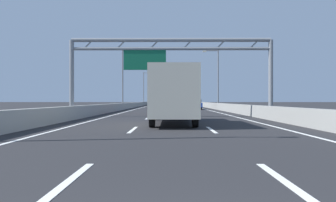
{
  "coord_description": "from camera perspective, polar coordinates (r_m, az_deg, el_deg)",
  "views": [
    {
      "loc": [
        -0.11,
        -1.45,
        1.36
      ],
      "look_at": [
        -0.56,
        80.02,
        1.16
      ],
      "focal_mm": 32.64,
      "sensor_mm": 36.0,
      "label": 1
    }
  ],
  "objects": [
    {
      "name": "lane_dash_right_6",
      "position": [
        59.0,
        2.17,
        -1.17
      ],
      "size": [
        0.16,
        3.0,
        0.01
      ],
      "primitive_type": "cube",
      "color": "white",
      "rests_on": "ground_plane"
    },
    {
      "name": "barrier_right",
      "position": [
        111.68,
        3.91,
        -0.31
      ],
      "size": [
        0.45,
        220.0,
        0.95
      ],
      "color": "#9E9E99",
      "rests_on": "ground_plane"
    },
    {
      "name": "lane_dash_right_9",
      "position": [
        85.98,
        1.59,
        -0.76
      ],
      "size": [
        0.16,
        3.0,
        0.01
      ],
      "primitive_type": "cube",
      "color": "white",
      "rests_on": "ground_plane"
    },
    {
      "name": "lane_dash_right_11",
      "position": [
        103.98,
        1.37,
        -0.61
      ],
      "size": [
        0.16,
        3.0,
        0.01
      ],
      "primitive_type": "cube",
      "color": "white",
      "rests_on": "ground_plane"
    },
    {
      "name": "edge_line_left",
      "position": [
        89.61,
        -2.98,
        -0.73
      ],
      "size": [
        0.16,
        176.0,
        0.01
      ],
      "primitive_type": "cube",
      "color": "white",
      "rests_on": "ground_plane"
    },
    {
      "name": "streetlamp_left_distant",
      "position": [
        128.46,
        -2.97,
        1.94
      ],
      "size": [
        2.58,
        0.28,
        9.5
      ],
      "color": "slate",
      "rests_on": "ground_plane"
    },
    {
      "name": "lane_dash_left_17",
      "position": [
        157.97,
        -0.3,
        -0.35
      ],
      "size": [
        0.16,
        3.0,
        0.01
      ],
      "primitive_type": "cube",
      "color": "white",
      "rests_on": "ground_plane"
    },
    {
      "name": "lane_dash_right_5",
      "position": [
        50.01,
        2.5,
        -1.41
      ],
      "size": [
        0.16,
        3.0,
        0.01
      ],
      "primitive_type": "cube",
      "color": "white",
      "rests_on": "ground_plane"
    },
    {
      "name": "lane_dash_right_15",
      "position": [
        139.97,
        1.09,
        -0.42
      ],
      "size": [
        0.16,
        3.0,
        0.01
      ],
      "primitive_type": "cube",
      "color": "white",
      "rests_on": "ground_plane"
    },
    {
      "name": "lane_dash_left_11",
      "position": [
        103.97,
        -0.62,
        -0.61
      ],
      "size": [
        0.16,
        3.0,
        0.01
      ],
      "primitive_type": "cube",
      "color": "white",
      "rests_on": "ground_plane"
    },
    {
      "name": "lane_dash_right_2",
      "position": [
        23.07,
        5.08,
        -3.22
      ],
      "size": [
        0.16,
        3.0,
        0.01
      ],
      "primitive_type": "cube",
      "color": "white",
      "rests_on": "ground_plane"
    },
    {
      "name": "lane_dash_left_3",
      "position": [
        32.03,
        -2.71,
        -2.28
      ],
      "size": [
        0.16,
        3.0,
        0.01
      ],
      "primitive_type": "cube",
      "color": "white",
      "rests_on": "ground_plane"
    },
    {
      "name": "white_car",
      "position": [
        116.34,
        -1.52,
        -0.16
      ],
      "size": [
        1.84,
        4.52,
        1.47
      ],
      "color": "silver",
      "rests_on": "ground_plane"
    },
    {
      "name": "streetlamp_left_mid",
      "position": [
        49.9,
        -8.19,
        4.78
      ],
      "size": [
        2.58,
        0.28,
        9.5
      ],
      "color": "slate",
      "rests_on": "ground_plane"
    },
    {
      "name": "lane_dash_left_12",
      "position": [
        112.97,
        -0.54,
        -0.55
      ],
      "size": [
        0.16,
        3.0,
        0.01
      ],
      "primitive_type": "cube",
      "color": "white",
      "rests_on": "ground_plane"
    },
    {
      "name": "lane_dash_left_5",
      "position": [
        50.0,
        -1.62,
        -1.41
      ],
      "size": [
        0.16,
        3.0,
        0.01
      ],
      "primitive_type": "cube",
      "color": "white",
      "rests_on": "ground_plane"
    },
    {
      "name": "lane_dash_right_10",
      "position": [
        94.98,
        1.47,
        -0.68
      ],
      "size": [
        0.16,
        3.0,
        0.01
      ],
      "primitive_type": "cube",
      "color": "white",
      "rests_on": "ground_plane"
    },
    {
      "name": "lane_dash_left_14",
      "position": [
        130.97,
        -0.43,
        -0.45
      ],
      "size": [
        0.16,
        3.0,
        0.01
      ],
      "primitive_type": "cube",
      "color": "white",
      "rests_on": "ground_plane"
    },
    {
      "name": "black_car",
      "position": [
        82.72,
        -2.25,
        -0.27
      ],
      "size": [
        1.71,
        4.37,
        1.46
      ],
      "color": "black",
      "rests_on": "ground_plane"
    },
    {
      "name": "lane_dash_right_14",
      "position": [
        130.97,
        1.15,
        -0.45
      ],
      "size": [
        0.16,
        3.0,
        0.01
      ],
      "primitive_type": "cube",
      "color": "white",
      "rests_on": "ground_plane"
    },
    {
      "name": "lane_dash_right_1",
      "position": [
        14.15,
        8.12,
        -5.34
      ],
      "size": [
        0.16,
        3.0,
        0.01
      ],
      "primitive_type": "cube",
      "color": "white",
      "rests_on": "ground_plane"
    },
    {
      "name": "streetlamp_right_far",
      "position": [
        89.1,
        5.2,
        2.74
      ],
      "size": [
        2.58,
        0.28,
        9.5
      ],
      "color": "slate",
      "rests_on": "ground_plane"
    },
    {
      "name": "lane_dash_left_7",
      "position": [
        67.99,
        -1.11,
        -1.0
      ],
      "size": [
        0.16,
        3.0,
        0.01
      ],
      "primitive_type": "cube",
      "color": "white",
      "rests_on": "ground_plane"
    },
    {
      "name": "lane_dash_left_2",
      "position": [
        23.05,
        -3.89,
        -3.22
      ],
      "size": [
        0.16,
        3.0,
        0.01
      ],
      "primitive_type": "cube",
      "color": "white",
      "rests_on": "ground_plane"
    },
    {
      "name": "lane_dash_left_16",
      "position": [
        148.97,
        -0.34,
        -0.38
      ],
      "size": [
        0.16,
        3.0,
        0.01
      ],
      "primitive_type": "cube",
      "color": "white",
      "rests_on": "ground_plane"
    },
    {
      "name": "sign_gantry",
      "position": [
        24.74,
        -0.07,
        8.24
      ],
      "size": [
        16.35,
        0.36,
        6.36
      ],
      "color": "gray",
      "rests_on": "ground_plane"
    },
    {
      "name": "lane_dash_right_13",
      "position": [
        121.97,
        1.21,
        -0.5
      ],
      "size": [
        0.16,
        3.0,
        0.01
      ],
      "primitive_type": "cube",
      "color": "white",
      "rests_on": "ground_plane"
    },
    {
      "name": "red_car",
      "position": [
        31.25,
        0.47,
        -0.92
      ],
      "size": [
        1.86,
        4.59,
        1.52
      ],
      "color": "red",
      "rests_on": "ground_plane"
    },
    {
      "name": "lane_dash_right_0",
      "position": [
        5.48,
        21.43,
        -14.14
      ],
      "size": [
        0.16,
        3.0,
        0.01
      ],
      "primitive_type": "cube",
      "color": "white",
      "rests_on": "ground_plane"
    },
    {
      "name": "lane_dash_right_12",
      "position": [
        112.98,
        1.28,
        -0.55
      ],
      "size": [
        0.16,
        3.0,
        0.01
      ],
      "primitive_type": "cube",
      "color": "white",
      "rests_on": "ground_plane"
    },
    {
      "name": "streetlamp_left_far",
      "position": [
        89.08,
        -4.43,
        2.74
      ],
      "size": [
        2.58,
        0.28,
        9.5
      ],
      "color": "slate",
      "rests_on": "ground_plane"
    },
    {
      "name": "lane_dash_left_9",
      "position": [
        85.98,
        -0.81,
        -0.76
      ],
      "size": [
        0.16,
        3.0,
        0.01
      ],
      "primitive_type": "cube",
      "color": "white",
      "rests_on": "ground_plane"
    },
    {
      "name": "box_truck",
      "position": [
        17.72,
        0.96,
        1.2
      ],
      "size": [
        2.43,
        8.24,
        3.09
      ],
      "color": "#194799",
      "rests_on": "ground_plane"
    },
    {
      "name": "lane_dash_right_16",
      "position": [
        148.97,
        1.05,
        -0.38
      ],
      "size": [
        0.16,
        3.0,
        0.01
      ],
      "primitive_type": "cube",
      "color": "white",
      "rests_on": "ground_plane"
    },
    {
      "name": "lane_dash_right_7",
      "position": [
        67.99,
        1.92,
        -1.0
      ],
      "size": [
        0.16,
        3.0,
        0.01
      ],
      "primitive_type": "cube",
      "color": "white",
      "rests_on": "ground_plane"
    },
    {
      "name": "lane_dash_left_6",
      "position": [
        58.99,
        -1.33,
        -1.17
      ],
      "size": [
        0.16,
        3.0,
        0.01
      ],
      "primitive_type": "cube",
      "color": "white",
      "rests_on": "ground_plane"
    },
    {
      "name": "lane_dash_right_17",
      "position": [
        157.97,
        1.0,
        -0.35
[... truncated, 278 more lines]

